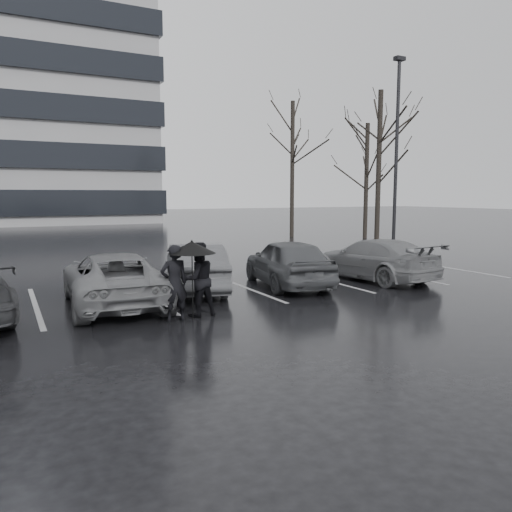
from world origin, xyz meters
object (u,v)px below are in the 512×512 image
object	(u,v)px
pedestrian_left	(174,283)
tree_east	(379,169)
tree_north	(292,170)
car_west_b	(114,279)
car_west_a	(195,267)
pedestrian_right	(198,279)
car_east	(373,259)
car_main	(288,262)
lamp_post	(396,167)
tree_ne	(366,181)

from	to	relation	value
pedestrian_left	tree_east	bearing A→B (deg)	-145.99
tree_north	car_west_b	bearing A→B (deg)	-133.10
car_west_a	pedestrian_right	size ratio (longest dim) A/B	2.46
pedestrian_left	car_east	bearing A→B (deg)	-164.66
car_main	car_west_a	world-z (taller)	car_main
car_east	lamp_post	bearing A→B (deg)	-144.01
car_east	pedestrian_right	size ratio (longest dim) A/B	2.72
car_west_b	tree_north	bearing A→B (deg)	-129.85
pedestrian_left	tree_ne	distance (m)	22.41
tree_north	pedestrian_left	bearing A→B (deg)	-127.66
car_west_a	pedestrian_right	bearing A→B (deg)	85.24
lamp_post	car_main	bearing A→B (deg)	-152.28
car_west_a	tree_east	xyz separation A→B (m)	(12.86, 7.40, 3.33)
car_east	tree_ne	xyz separation A→B (m)	(9.68, 12.18, 2.85)
car_main	car_east	bearing A→B (deg)	-174.87
lamp_post	car_east	bearing A→B (deg)	-137.94
car_main	pedestrian_left	distance (m)	4.97
car_west_a	tree_east	world-z (taller)	tree_east
car_main	tree_east	distance (m)	13.28
car_east	tree_north	bearing A→B (deg)	-118.22
pedestrian_left	tree_north	world-z (taller)	tree_north
car_west_a	tree_north	world-z (taller)	tree_north
car_east	tree_ne	size ratio (longest dim) A/B	0.64
pedestrian_left	car_west_b	bearing A→B (deg)	-71.06
pedestrian_left	pedestrian_right	world-z (taller)	pedestrian_right
car_east	tree_east	bearing A→B (deg)	-137.34
car_east	car_west_b	bearing A→B (deg)	-5.59
car_east	car_main	bearing A→B (deg)	-11.33
car_west_b	car_west_a	bearing A→B (deg)	-157.38
car_west_b	car_main	bearing A→B (deg)	-172.95
car_main	tree_ne	size ratio (longest dim) A/B	0.60
car_main	car_west_a	bearing A→B (deg)	-0.24
car_west_a	car_east	bearing A→B (deg)	-173.58
tree_north	tree_ne	bearing A→B (deg)	-40.60
car_east	lamp_post	distance (m)	7.31
tree_east	tree_north	size ratio (longest dim) A/B	0.94
car_west_b	car_east	bearing A→B (deg)	-176.29
car_west_a	tree_ne	distance (m)	19.33
tree_ne	tree_north	size ratio (longest dim) A/B	0.82
car_main	pedestrian_left	size ratio (longest dim) A/B	2.54
car_west_b	tree_ne	distance (m)	21.76
car_west_b	tree_east	xyz separation A→B (m)	(15.26, 8.24, 3.35)
car_west_a	pedestrian_right	world-z (taller)	pedestrian_right
car_west_b	pedestrian_left	bearing A→B (deg)	113.98
car_west_b	tree_ne	xyz separation A→B (m)	(17.76, 12.24, 2.85)
tree_east	tree_north	bearing A→B (deg)	98.13
tree_ne	tree_north	xyz separation A→B (m)	(-3.50, 3.00, 0.75)
car_main	lamp_post	world-z (taller)	lamp_post
car_east	pedestrian_right	distance (m)	6.93
pedestrian_right	tree_north	bearing A→B (deg)	-131.73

